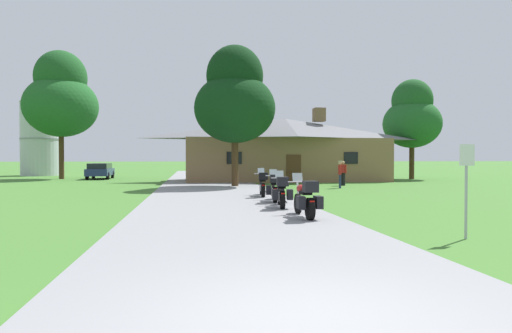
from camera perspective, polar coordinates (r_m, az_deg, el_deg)
ground_plane at (r=24.59m, az=-5.63°, el=-3.19°), size 500.00×500.00×0.00m
asphalt_driveway at (r=22.60m, az=-5.38°, el=-3.49°), size 6.40×80.00×0.06m
motorcycle_red_nearest_to_camera at (r=12.95m, az=6.57°, el=-4.32°), size 0.72×2.08×1.30m
motorcycle_silver_second_in_row at (r=15.60m, az=3.38°, el=-3.40°), size 0.88×2.08×1.30m
motorcycle_silver_third_in_row at (r=17.77m, az=2.45°, el=-2.86°), size 0.89×2.08×1.30m
motorcycle_blue_farthest_in_row at (r=20.28m, az=0.84°, el=-2.34°), size 0.68×2.08×1.30m
stone_lodge at (r=35.17m, az=3.85°, el=2.32°), size 16.80×6.41×5.96m
bystander_red_shirt_near_lodge at (r=29.64m, az=11.42°, el=-0.69°), size 0.37×0.49×1.67m
bystander_red_shirt_beside_signpost at (r=26.98m, az=11.02°, el=-0.82°), size 0.33×0.52×1.69m
metal_signpost_roadside at (r=10.81m, az=26.00°, el=-1.53°), size 0.36×0.06×2.14m
tree_left_far at (r=42.48m, az=-24.33°, el=8.24°), size 6.36×6.36×11.38m
tree_by_lodge_front at (r=28.02m, az=-2.81°, el=8.89°), size 5.20×5.20×9.06m
tree_right_of_lodge at (r=40.97m, az=19.88°, el=6.17°), size 5.06×5.06×8.84m
metal_silo_distant at (r=52.04m, az=-26.52°, el=3.82°), size 4.12×4.12×8.84m
parked_navy_suv_far_left at (r=40.93m, az=-19.86°, el=-0.47°), size 2.03×4.66×1.40m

